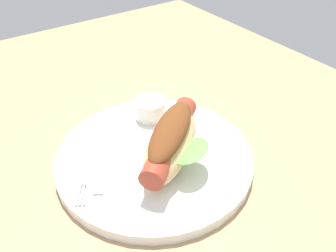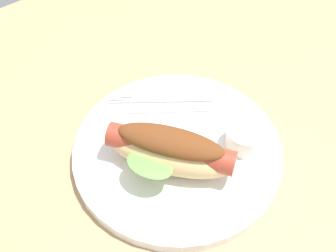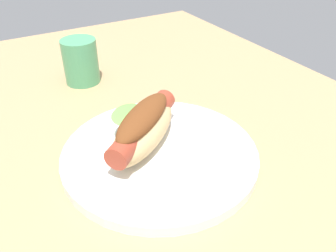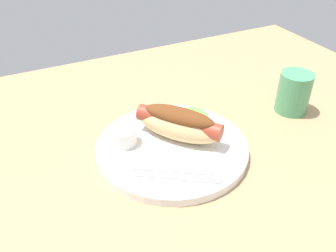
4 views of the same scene
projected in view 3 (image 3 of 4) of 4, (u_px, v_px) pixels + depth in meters
The scene contains 7 objects.
ground_plane at pixel (142, 155), 52.76cm from camera, with size 120.00×90.00×1.80cm, color tan.
plate at pixel (160, 154), 50.09cm from camera, with size 27.96×27.96×1.60cm, color white.
hot_dog at pixel (142, 127), 48.71cm from camera, with size 14.43×16.21×6.28cm.
sauce_ramekin at pixel (159, 186), 41.35cm from camera, with size 5.03×5.03×3.14cm, color white.
fork at pixel (222, 144), 50.41cm from camera, with size 13.08×9.29×0.40cm.
knife at pixel (209, 149), 49.46cm from camera, with size 14.64×1.40×0.36cm, color silver.
drinking_cup at pixel (79, 62), 68.63cm from camera, with size 6.88×6.88×8.83cm, color #4C9E6B.
Camera 3 is at (-37.76, 17.36, 32.15)cm, focal length 37.18 mm.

